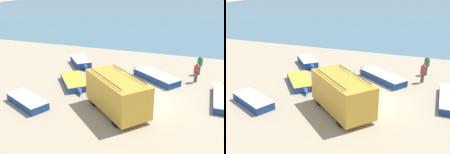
# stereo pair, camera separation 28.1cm
# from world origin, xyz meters

# --- Properties ---
(ground_plane) EXTENTS (200.00, 200.00, 0.00)m
(ground_plane) POSITION_xyz_m (0.00, 0.00, 0.00)
(ground_plane) COLOR tan
(sea_water) EXTENTS (120.00, 80.00, 0.01)m
(sea_water) POSITION_xyz_m (0.00, 52.00, 0.00)
(sea_water) COLOR #477084
(sea_water) RESTS_ON ground_plane
(parked_van) EXTENTS (5.04, 4.83, 2.51)m
(parked_van) POSITION_xyz_m (-1.33, -2.24, 1.30)
(parked_van) COLOR gold
(parked_van) RESTS_ON ground_plane
(fishing_rowboat_0) EXTENTS (4.79, 3.91, 0.58)m
(fishing_rowboat_0) POSITION_xyz_m (0.01, 4.10, 0.29)
(fishing_rowboat_0) COLOR navy
(fishing_rowboat_0) RESTS_ON ground_plane
(fishing_rowboat_1) EXTENTS (4.15, 2.69, 0.56)m
(fishing_rowboat_1) POSITION_xyz_m (-7.49, -3.31, 0.28)
(fishing_rowboat_1) COLOR navy
(fishing_rowboat_1) RESTS_ON ground_plane
(fishing_rowboat_2) EXTENTS (3.14, 3.46, 0.66)m
(fishing_rowboat_2) POSITION_xyz_m (-7.52, 5.46, 0.33)
(fishing_rowboat_2) COLOR navy
(fishing_rowboat_2) RESTS_ON ground_plane
(fishing_rowboat_4) EXTENTS (3.55, 4.06, 0.50)m
(fishing_rowboat_4) POSITION_xyz_m (-5.91, 0.81, 0.25)
(fishing_rowboat_4) COLOR #234CA3
(fishing_rowboat_4) RESTS_ON ground_plane
(fisherman_0) EXTENTS (0.45, 0.45, 1.72)m
(fisherman_0) POSITION_xyz_m (3.50, 6.64, 1.03)
(fisherman_0) COLOR navy
(fisherman_0) RESTS_ON ground_plane
(fisherman_3) EXTENTS (0.43, 0.43, 1.64)m
(fisherman_3) POSITION_xyz_m (3.30, 4.64, 0.98)
(fisherman_3) COLOR #5B564C
(fisherman_3) RESTS_ON ground_plane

